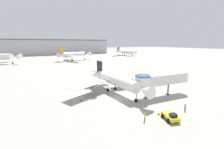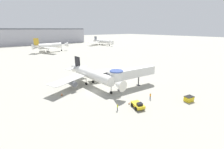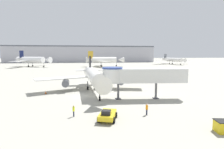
% 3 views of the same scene
% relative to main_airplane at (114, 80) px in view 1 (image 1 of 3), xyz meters
% --- Properties ---
extents(ground_plane, '(800.00, 800.00, 0.00)m').
position_rel_main_airplane_xyz_m(ground_plane, '(-2.77, -5.23, -3.65)').
color(ground_plane, '#9E9B8E').
extents(main_airplane, '(28.62, 26.43, 8.57)m').
position_rel_main_airplane_xyz_m(main_airplane, '(0.00, 0.00, 0.00)').
color(main_airplane, white).
rests_on(main_airplane, ground_plane).
extents(jet_bridge, '(17.05, 4.74, 6.50)m').
position_rel_main_airplane_xyz_m(jet_bridge, '(8.58, -9.21, 1.16)').
color(jet_bridge, silver).
rests_on(jet_bridge, ground_plane).
extents(pushback_tug_yellow, '(3.11, 4.14, 1.63)m').
position_rel_main_airplane_xyz_m(pushback_tug_yellow, '(1.07, -20.00, -2.90)').
color(pushback_tug_yellow, yellow).
rests_on(pushback_tug_yellow, ground_plane).
extents(traffic_cone_port_wing, '(0.50, 0.50, 0.82)m').
position_rel_main_airplane_xyz_m(traffic_cone_port_wing, '(-11.11, -1.93, -3.26)').
color(traffic_cone_port_wing, black).
rests_on(traffic_cone_port_wing, ground_plane).
extents(traffic_cone_near_nose, '(0.43, 0.43, 0.70)m').
position_rel_main_airplane_xyz_m(traffic_cone_near_nose, '(0.64, -17.38, -3.31)').
color(traffic_cone_near_nose, black).
rests_on(traffic_cone_near_nose, ground_plane).
extents(ground_crew_marshaller, '(0.27, 0.37, 1.75)m').
position_rel_main_airplane_xyz_m(ground_crew_marshaller, '(7.14, -18.80, -2.64)').
color(ground_crew_marshaller, '#1E2338').
rests_on(ground_crew_marshaller, ground_plane).
extents(ground_crew_wing_walker, '(0.30, 0.37, 1.70)m').
position_rel_main_airplane_xyz_m(ground_crew_wing_walker, '(-3.64, -17.95, -2.67)').
color(ground_crew_wing_walker, '#1E2338').
rests_on(ground_crew_wing_walker, ground_plane).
extents(background_jet_gold_tail, '(29.27, 30.09, 11.55)m').
position_rel_main_airplane_xyz_m(background_jet_gold_tail, '(10.92, 87.75, 1.40)').
color(background_jet_gold_tail, white).
rests_on(background_jet_gold_tail, ground_plane).
extents(background_jet_gray_tail, '(36.17, 35.55, 9.62)m').
position_rel_main_airplane_xyz_m(background_jet_gray_tail, '(77.07, 109.66, 0.59)').
color(background_jet_gray_tail, white).
rests_on(background_jet_gray_tail, ground_plane).
extents(terminal_building, '(168.54, 27.70, 19.00)m').
position_rel_main_airplane_xyz_m(terminal_building, '(-6.91, 169.77, 5.86)').
color(terminal_building, '#A8A8B2').
rests_on(terminal_building, ground_plane).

